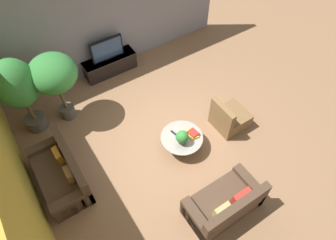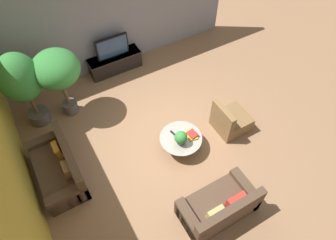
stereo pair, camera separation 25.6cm
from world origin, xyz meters
name	(u,v)px [view 1 (the left image)]	position (x,y,z in m)	size (l,w,h in m)	color
ground_plane	(168,137)	(0.00, 0.00, 0.00)	(24.00, 24.00, 0.00)	#8C6647
back_wall_stone	(101,21)	(0.00, 3.26, 1.50)	(7.40, 0.12, 3.00)	gray
side_wall_left	(7,164)	(-3.26, 0.20, 1.50)	(0.12, 7.40, 3.00)	gold
media_console	(110,65)	(-0.11, 2.94, 0.27)	(1.55, 0.50, 0.52)	black
television	(107,49)	(-0.11, 2.94, 0.83)	(0.94, 0.13, 0.64)	black
coffee_table	(182,140)	(0.11, -0.40, 0.28)	(0.99, 0.99, 0.40)	black
couch_by_wall	(61,174)	(-2.59, 0.29, 0.28)	(0.84, 1.74, 0.84)	#4C3828
couch_near_entry	(224,204)	(-0.06, -2.17, 0.29)	(1.55, 0.84, 0.84)	#4C3828
armchair_wicker	(229,118)	(1.49, -0.50, 0.27)	(0.80, 0.76, 0.86)	brown
potted_palm_tall	(17,87)	(-2.58, 2.13, 1.40)	(0.95, 0.95, 2.10)	#514C47
potted_palm_corner	(53,75)	(-1.79, 2.02, 1.43)	(1.10, 1.10, 1.92)	#514C47
potted_plant_tabletop	(182,137)	(0.04, -0.52, 0.59)	(0.30, 0.30, 0.36)	#514C47
book_stack	(193,133)	(0.37, -0.47, 0.43)	(0.25, 0.34, 0.08)	gold
remote_black	(173,133)	(0.02, -0.20, 0.41)	(0.04, 0.16, 0.02)	black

